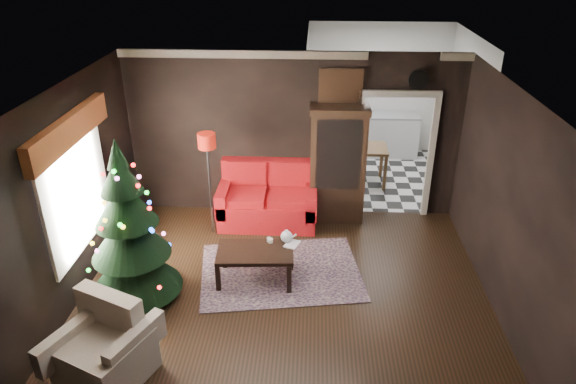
# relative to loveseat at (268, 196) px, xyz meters

# --- Properties ---
(floor) EXTENTS (5.50, 5.50, 0.00)m
(floor) POSITION_rel_loveseat_xyz_m (0.40, -2.05, -0.50)
(floor) COLOR black
(floor) RESTS_ON ground
(ceiling) EXTENTS (5.50, 5.50, 0.00)m
(ceiling) POSITION_rel_loveseat_xyz_m (0.40, -2.05, 2.30)
(ceiling) COLOR white
(ceiling) RESTS_ON ground
(wall_back) EXTENTS (5.50, 0.00, 5.50)m
(wall_back) POSITION_rel_loveseat_xyz_m (0.40, 0.45, 0.90)
(wall_back) COLOR black
(wall_back) RESTS_ON ground
(wall_front) EXTENTS (5.50, 0.00, 5.50)m
(wall_front) POSITION_rel_loveseat_xyz_m (0.40, -4.55, 0.90)
(wall_front) COLOR black
(wall_front) RESTS_ON ground
(wall_left) EXTENTS (0.00, 5.50, 5.50)m
(wall_left) POSITION_rel_loveseat_xyz_m (-2.35, -2.05, 0.90)
(wall_left) COLOR black
(wall_left) RESTS_ON ground
(wall_right) EXTENTS (0.00, 5.50, 5.50)m
(wall_right) POSITION_rel_loveseat_xyz_m (3.15, -2.05, 0.90)
(wall_right) COLOR black
(wall_right) RESTS_ON ground
(doorway) EXTENTS (1.10, 0.10, 2.10)m
(doorway) POSITION_rel_loveseat_xyz_m (2.10, 0.45, 0.55)
(doorway) COLOR #F3E7CF
(doorway) RESTS_ON ground
(left_window) EXTENTS (0.05, 1.60, 1.40)m
(left_window) POSITION_rel_loveseat_xyz_m (-2.31, -1.85, 0.95)
(left_window) COLOR white
(left_window) RESTS_ON wall_left
(valance) EXTENTS (0.12, 2.10, 0.35)m
(valance) POSITION_rel_loveseat_xyz_m (-2.23, -1.85, 1.77)
(valance) COLOR #994C26
(valance) RESTS_ON wall_left
(kitchen_floor) EXTENTS (3.00, 3.00, 0.00)m
(kitchen_floor) POSITION_rel_loveseat_xyz_m (2.10, 1.95, -0.50)
(kitchen_floor) COLOR white
(kitchen_floor) RESTS_ON ground
(kitchen_window) EXTENTS (0.70, 0.06, 0.70)m
(kitchen_window) POSITION_rel_loveseat_xyz_m (2.10, 3.40, 1.20)
(kitchen_window) COLOR white
(kitchen_window) RESTS_ON ground
(rug) EXTENTS (2.50, 1.99, 0.01)m
(rug) POSITION_rel_loveseat_xyz_m (0.31, -1.46, -0.49)
(rug) COLOR #4F414B
(rug) RESTS_ON ground
(loveseat) EXTENTS (1.70, 0.90, 1.00)m
(loveseat) POSITION_rel_loveseat_xyz_m (0.00, 0.00, 0.00)
(loveseat) COLOR #8D0303
(loveseat) RESTS_ON ground
(curio_cabinet) EXTENTS (0.90, 0.45, 1.90)m
(curio_cabinet) POSITION_rel_loveseat_xyz_m (1.15, 0.22, 0.45)
(curio_cabinet) COLOR black
(curio_cabinet) RESTS_ON ground
(floor_lamp) EXTENTS (0.37, 0.37, 1.77)m
(floor_lamp) POSITION_rel_loveseat_xyz_m (-0.88, -0.37, 0.33)
(floor_lamp) COLOR black
(floor_lamp) RESTS_ON ground
(christmas_tree) EXTENTS (1.31, 1.31, 2.30)m
(christmas_tree) POSITION_rel_loveseat_xyz_m (-1.58, -2.11, 0.55)
(christmas_tree) COLOR black
(christmas_tree) RESTS_ON ground
(armchair) EXTENTS (1.15, 1.15, 0.89)m
(armchair) POSITION_rel_loveseat_xyz_m (-1.47, -3.55, -0.04)
(armchair) COLOR tan
(armchair) RESTS_ON ground
(coffee_table) EXTENTS (1.09, 0.69, 0.47)m
(coffee_table) POSITION_rel_loveseat_xyz_m (-0.03, -1.66, -0.25)
(coffee_table) COLOR black
(coffee_table) RESTS_ON rug
(teapot) EXTENTS (0.25, 0.25, 0.18)m
(teapot) POSITION_rel_loveseat_xyz_m (0.39, -1.41, 0.08)
(teapot) COLOR white
(teapot) RESTS_ON coffee_table
(cup_a) EXTENTS (0.09, 0.09, 0.06)m
(cup_a) POSITION_rel_loveseat_xyz_m (0.14, -1.41, 0.02)
(cup_a) COLOR silver
(cup_a) RESTS_ON coffee_table
(cup_b) EXTENTS (0.08, 0.08, 0.06)m
(cup_b) POSITION_rel_loveseat_xyz_m (0.17, -1.44, 0.02)
(cup_b) COLOR #EDE9C9
(cup_b) RESTS_ON coffee_table
(book) EXTENTS (0.17, 0.08, 0.24)m
(book) POSITION_rel_loveseat_xyz_m (0.39, -1.45, 0.10)
(book) COLOR #806A55
(book) RESTS_ON coffee_table
(wall_clock) EXTENTS (0.32, 0.32, 0.06)m
(wall_clock) POSITION_rel_loveseat_xyz_m (2.35, 0.40, 1.88)
(wall_clock) COLOR white
(wall_clock) RESTS_ON wall_back
(painting) EXTENTS (0.62, 0.05, 0.52)m
(painting) POSITION_rel_loveseat_xyz_m (1.15, 0.41, 1.75)
(painting) COLOR #A1764A
(painting) RESTS_ON wall_back
(kitchen_counter) EXTENTS (1.80, 0.60, 0.90)m
(kitchen_counter) POSITION_rel_loveseat_xyz_m (2.10, 3.15, -0.05)
(kitchen_counter) COLOR silver
(kitchen_counter) RESTS_ON ground
(kitchen_table) EXTENTS (0.70, 0.70, 0.75)m
(kitchen_table) POSITION_rel_loveseat_xyz_m (1.80, 1.65, -0.12)
(kitchen_table) COLOR brown
(kitchen_table) RESTS_ON ground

